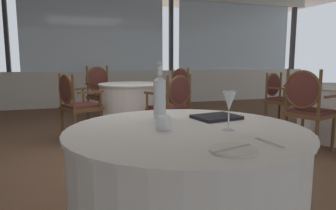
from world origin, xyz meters
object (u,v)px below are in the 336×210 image
Objects in this scene: water_bottle at (160,95)px; dining_chair_1_3 at (76,101)px; dining_chair_1_0 at (173,103)px; dining_chair_0_1 at (307,104)px; dining_chair_1_1 at (176,91)px; menu_book at (216,117)px; dining_chair_1_2 at (101,89)px; water_tumbler at (163,123)px; dining_chair_0_0 at (279,95)px; side_plate at (233,150)px; wine_glass at (229,102)px.

water_bottle is 0.38× the size of dining_chair_1_3.
dining_chair_1_3 reaches higher than dining_chair_1_0.
dining_chair_1_1 is (-0.89, 2.16, -0.02)m from dining_chair_0_1.
menu_book is at bearing 143.77° from dining_chair_1_0.
water_tumbler is at bearing -25.45° from dining_chair_1_2.
menu_book is 0.30× the size of dining_chair_0_0.
side_plate is 2.54× the size of water_tumbler.
wine_glass is 0.21× the size of dining_chair_1_1.
dining_chair_1_2 is (-1.25, 0.48, 0.02)m from dining_chair_1_1.
menu_book is 0.26× the size of dining_chair_0_1.
wine_glass is 3.06m from dining_chair_1_3.
water_tumbler is 4.09m from dining_chair_0_0.
dining_chair_1_2 reaches higher than menu_book.
side_plate is at bearing 49.45° from dining_chair_1_1.
water_bottle is 1.32× the size of menu_book.
dining_chair_1_2 is 1.33m from dining_chair_1_3.
dining_chair_1_1 is at bearing 0.00° from dining_chair_1_3.
water_bottle is 0.39× the size of dining_chair_0_0.
dining_chair_0_0 is at bearing 43.76° from water_tumbler.
dining_chair_0_1 is at bearing 41.99° from side_plate.
dining_chair_1_0 reaches higher than menu_book.
menu_book is 3.55m from dining_chair_1_1.
wine_glass is at bearing -159.61° from dining_chair_0_1.
side_plate is 0.78m from water_bottle.
dining_chair_1_1 is (1.21, 4.05, -0.18)m from side_plate.
menu_book is (0.33, -0.13, -0.13)m from water_bottle.
dining_chair_0_1 is at bearing -52.04° from dining_chair_1_3.
dining_chair_0_0 is at bearing 130.12° from dining_chair_1_1.
wine_glass is at bearing -62.13° from water_bottle.
dining_chair_1_2 is at bearing -132.39° from dining_chair_0_0.
wine_glass reaches higher than water_tumbler.
wine_glass is at bearing -60.31° from dining_chair_0_0.
dining_chair_1_1 is at bearing 68.72° from water_bottle.
side_plate is 0.95× the size of wine_glass.
water_bottle reaches higher than dining_chair_1_0.
dining_chair_1_1 is at bearing 93.91° from dining_chair_0_1.
dining_chair_1_0 is at bearing 68.70° from water_bottle.
dining_chair_0_0 is 0.97× the size of dining_chair_1_0.
menu_book is 2.24m from dining_chair_1_0.
water_bottle reaches higher than wine_glass.
water_tumbler is at bearing 135.69° from dining_chair_1_0.
water_tumbler is 3.85m from dining_chair_1_1.
dining_chair_1_0 is at bearing 44.78° from dining_chair_1_1.
water_tumbler is (-0.31, 0.14, -0.11)m from wine_glass.
water_bottle is 3.78m from dining_chair_1_2.
dining_chair_1_1 is (1.28, 3.29, -0.32)m from water_bottle.
dining_chair_1_2 is (0.11, 4.08, -0.19)m from water_tumbler.
water_bottle is at bearing -24.44° from dining_chair_1_2.
wine_glass is 3.89m from dining_chair_1_1.
wine_glass is (0.16, 0.32, 0.14)m from side_plate.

